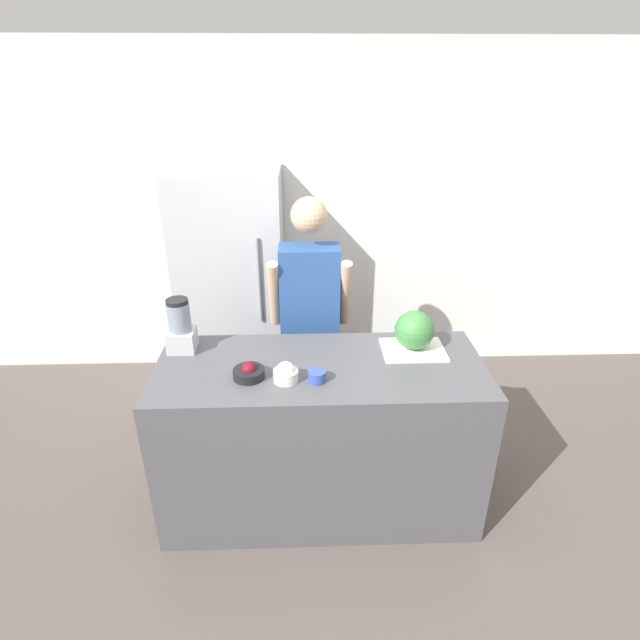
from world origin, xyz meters
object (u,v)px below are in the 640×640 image
object	(u,v)px
refrigerator	(233,286)
bowl_cream	(286,373)
person	(310,321)
blender	(180,327)
watermelon	(414,330)
bowl_cherries	(249,372)
bowl_small_blue	(317,376)

from	to	relation	value
refrigerator	bowl_cream	distance (m)	1.53
refrigerator	person	world-z (taller)	refrigerator
blender	watermelon	bearing A→B (deg)	-2.19
person	bowl_cherries	bearing A→B (deg)	-112.81
person	bowl_small_blue	world-z (taller)	person
bowl_small_blue	bowl_cherries	bearing A→B (deg)	172.28
person	blender	xyz separation A→B (m)	(-0.72, -0.46, 0.20)
bowl_cream	bowl_small_blue	xyz separation A→B (m)	(0.16, -0.01, -0.01)
refrigerator	bowl_small_blue	bearing A→B (deg)	-67.72
refrigerator	bowl_small_blue	world-z (taller)	refrigerator
watermelon	person	bearing A→B (deg)	138.23
watermelon	bowl_cream	size ratio (longest dim) A/B	1.72
person	watermelon	distance (m)	0.79
person	refrigerator	bearing A→B (deg)	131.52
refrigerator	watermelon	size ratio (longest dim) A/B	8.01
bowl_cherries	blender	world-z (taller)	blender
bowl_small_blue	blender	xyz separation A→B (m)	(-0.74, 0.36, 0.11)
refrigerator	bowl_cream	bearing A→B (deg)	-72.99
watermelon	blender	world-z (taller)	blender
watermelon	blender	size ratio (longest dim) A/B	0.71
watermelon	refrigerator	bearing A→B (deg)	134.64
person	bowl_cherries	xyz separation A→B (m)	(-0.32, -0.77, 0.09)
person	blender	bearing A→B (deg)	-147.47
bowl_small_blue	watermelon	bearing A→B (deg)	29.10
bowl_cherries	refrigerator	bearing A→B (deg)	100.26
bowl_cherries	bowl_small_blue	size ratio (longest dim) A/B	1.76
person	blender	world-z (taller)	person
refrigerator	bowl_cherries	size ratio (longest dim) A/B	10.89
person	bowl_cherries	world-z (taller)	person
watermelon	bowl_small_blue	xyz separation A→B (m)	(-0.55, -0.31, -0.09)
watermelon	bowl_cherries	xyz separation A→B (m)	(-0.89, -0.26, -0.09)
person	bowl_cream	world-z (taller)	person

